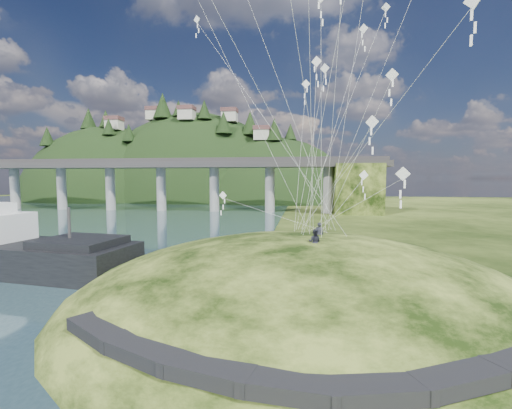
# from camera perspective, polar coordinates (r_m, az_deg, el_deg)

# --- Properties ---
(ground) EXTENTS (320.00, 320.00, 0.00)m
(ground) POSITION_cam_1_polar(r_m,az_deg,el_deg) (25.62, -11.23, -16.76)
(ground) COLOR black
(ground) RESTS_ON ground
(grass_hill) EXTENTS (36.00, 32.00, 13.00)m
(grass_hill) POSITION_cam_1_polar(r_m,az_deg,el_deg) (26.79, 7.76, -19.21)
(grass_hill) COLOR black
(grass_hill) RESTS_ON ground
(footpath) EXTENTS (22.29, 5.84, 0.83)m
(footpath) POSITION_cam_1_polar(r_m,az_deg,el_deg) (14.67, 5.53, -24.65)
(footpath) COLOR black
(footpath) RESTS_ON ground
(bridge) EXTENTS (160.00, 11.00, 15.00)m
(bridge) POSITION_cam_1_polar(r_m,az_deg,el_deg) (98.81, -12.58, 4.54)
(bridge) COLOR #2D2B2B
(bridge) RESTS_ON ground
(far_ridge) EXTENTS (153.00, 70.00, 94.50)m
(far_ridge) POSITION_cam_1_polar(r_m,az_deg,el_deg) (154.53, -11.70, -1.93)
(far_ridge) COLOR black
(far_ridge) RESTS_ON ground
(work_barge) EXTENTS (25.75, 9.70, 8.80)m
(work_barge) POSITION_cam_1_polar(r_m,az_deg,el_deg) (42.19, -35.86, -6.02)
(work_barge) COLOR black
(work_barge) RESTS_ON ground
(wooden_dock) EXTENTS (12.07, 4.38, 0.85)m
(wooden_dock) POSITION_cam_1_polar(r_m,az_deg,el_deg) (33.15, -13.93, -11.21)
(wooden_dock) COLOR #391D17
(wooden_dock) RESTS_ON ground
(kite_flyers) EXTENTS (1.26, 3.93, 1.83)m
(kite_flyers) POSITION_cam_1_polar(r_m,az_deg,el_deg) (24.42, 10.05, -3.63)
(kite_flyers) COLOR #23242F
(kite_flyers) RESTS_ON ground
(kite_swarm) EXTENTS (19.06, 15.91, 21.25)m
(kite_swarm) POSITION_cam_1_polar(r_m,az_deg,el_deg) (27.31, 12.39, 26.46)
(kite_swarm) COLOR white
(kite_swarm) RESTS_ON ground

